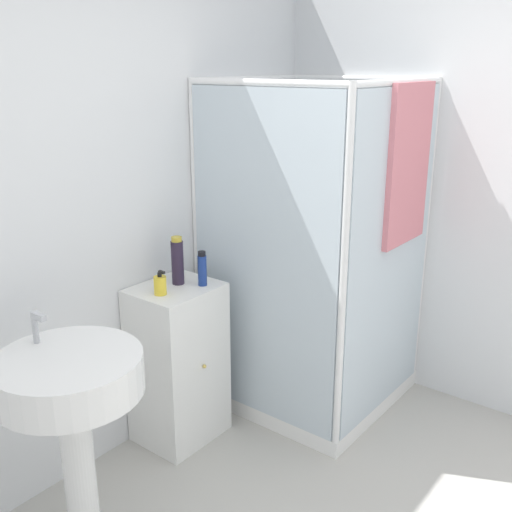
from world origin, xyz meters
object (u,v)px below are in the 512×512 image
object	(u,v)px
shampoo_bottle_tall_black	(177,261)
soap_dispenser	(160,285)
shampoo_bottle_blue	(202,269)
sink	(71,396)

from	to	relation	value
shampoo_bottle_tall_black	soap_dispenser	bearing A→B (deg)	-166.70
shampoo_bottle_tall_black	shampoo_bottle_blue	world-z (taller)	shampoo_bottle_tall_black
shampoo_bottle_tall_black	shampoo_bottle_blue	bearing A→B (deg)	-62.34
sink	shampoo_bottle_blue	bearing A→B (deg)	11.45
shampoo_bottle_tall_black	shampoo_bottle_blue	distance (m)	0.13
shampoo_bottle_tall_black	shampoo_bottle_blue	size ratio (longest dim) A/B	1.38
shampoo_bottle_blue	shampoo_bottle_tall_black	bearing A→B (deg)	117.66
soap_dispenser	shampoo_bottle_blue	size ratio (longest dim) A/B	0.69
sink	soap_dispenser	world-z (taller)	sink
sink	shampoo_bottle_tall_black	xyz separation A→B (m)	(0.88, 0.30, 0.25)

